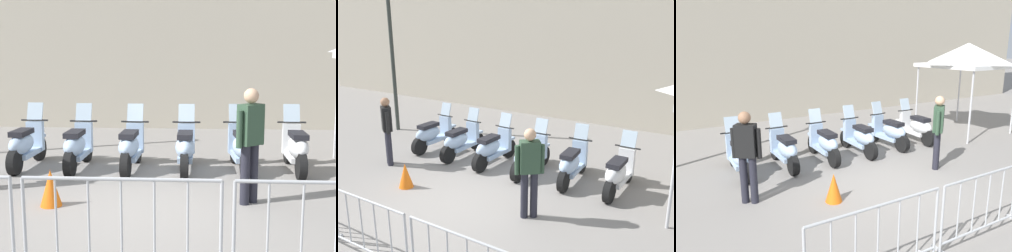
# 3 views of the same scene
# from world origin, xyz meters

# --- Properties ---
(ground_plane) EXTENTS (120.00, 120.00, 0.00)m
(ground_plane) POSITION_xyz_m (0.00, 0.00, 0.00)
(ground_plane) COLOR gray
(motorcycle_0) EXTENTS (0.56, 1.73, 1.24)m
(motorcycle_0) POSITION_xyz_m (-2.53, 2.31, 0.45)
(motorcycle_0) COLOR black
(motorcycle_0) RESTS_ON ground
(motorcycle_1) EXTENTS (0.56, 1.72, 1.24)m
(motorcycle_1) POSITION_xyz_m (-1.49, 2.20, 0.45)
(motorcycle_1) COLOR black
(motorcycle_1) RESTS_ON ground
(motorcycle_2) EXTENTS (0.56, 1.73, 1.24)m
(motorcycle_2) POSITION_xyz_m (-0.45, 2.14, 0.45)
(motorcycle_2) COLOR black
(motorcycle_2) RESTS_ON ground
(motorcycle_3) EXTENTS (0.56, 1.72, 1.24)m
(motorcycle_3) POSITION_xyz_m (0.60, 2.10, 0.45)
(motorcycle_3) COLOR black
(motorcycle_3) RESTS_ON ground
(motorcycle_4) EXTENTS (0.56, 1.72, 1.24)m
(motorcycle_4) POSITION_xyz_m (1.65, 2.13, 0.45)
(motorcycle_4) COLOR black
(motorcycle_4) RESTS_ON ground
(motorcycle_5) EXTENTS (0.56, 1.73, 1.24)m
(motorcycle_5) POSITION_xyz_m (2.69, 2.12, 0.45)
(motorcycle_5) COLOR black
(motorcycle_5) RESTS_ON ground
(barrier_segment_1) EXTENTS (1.94, 0.51, 1.07)m
(barrier_segment_1) POSITION_xyz_m (-0.08, -2.20, 0.52)
(barrier_segment_1) COLOR #B2B5B7
(barrier_segment_1) RESTS_ON ground
(street_lamp) EXTENTS (0.36, 0.36, 5.40)m
(street_lamp) POSITION_xyz_m (-4.87, 3.24, 3.29)
(street_lamp) COLOR #2D332D
(street_lamp) RESTS_ON ground
(officer_near_row_end) EXTENTS (0.45, 0.39, 1.73)m
(officer_near_row_end) POSITION_xyz_m (1.52, 0.25, 0.98)
(officer_near_row_end) COLOR #23232D
(officer_near_row_end) RESTS_ON ground
(officer_mid_plaza) EXTENTS (0.46, 0.39, 1.73)m
(officer_mid_plaza) POSITION_xyz_m (-2.75, 0.86, 0.98)
(officer_mid_plaza) COLOR #23232D
(officer_mid_plaza) RESTS_ON ground
(traffic_cone) EXTENTS (0.32, 0.32, 0.55)m
(traffic_cone) POSITION_xyz_m (-1.41, 0.06, 0.28)
(traffic_cone) COLOR orange
(traffic_cone) RESTS_ON ground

